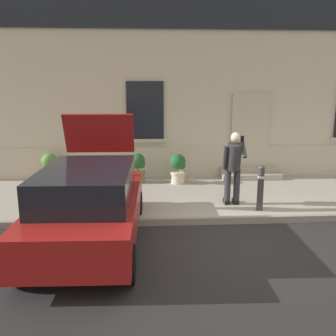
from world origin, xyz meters
name	(u,v)px	position (x,y,z in m)	size (l,w,h in m)	color
ground_plane	(234,242)	(0.00, 0.00, 0.00)	(80.00, 80.00, 0.00)	#232326
sidewalk	(209,195)	(0.00, 2.80, 0.07)	(24.00, 3.60, 0.15)	#99968E
curb_edge	(224,220)	(0.00, 0.94, 0.07)	(24.00, 0.12, 0.15)	gray
building_facade	(198,59)	(0.00, 5.29, 3.73)	(24.00, 1.52, 7.50)	beige
entrance_stoop	(250,173)	(1.53, 4.33, 0.28)	(1.81, 0.64, 0.32)	#9E998E
hatchback_car_red	(90,204)	(-2.70, 0.03, 0.80)	(1.88, 4.11, 2.34)	maroon
bollard_near_person	(261,186)	(0.90, 1.35, 0.71)	(0.15, 0.15, 1.04)	#333338
bollard_far_left	(107,189)	(-2.52, 1.35, 0.71)	(0.15, 0.15, 1.04)	#333338
person_on_phone	(233,164)	(0.36, 1.75, 1.15)	(0.51, 0.52, 1.74)	#2D2D33
planter_terracotta	(50,167)	(-4.46, 4.17, 0.61)	(0.44, 0.44, 0.86)	#B25B38
planter_olive	(138,167)	(-1.90, 3.99, 0.61)	(0.44, 0.44, 0.86)	#606B38
planter_cream	(178,168)	(-0.74, 3.82, 0.61)	(0.44, 0.44, 0.86)	beige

